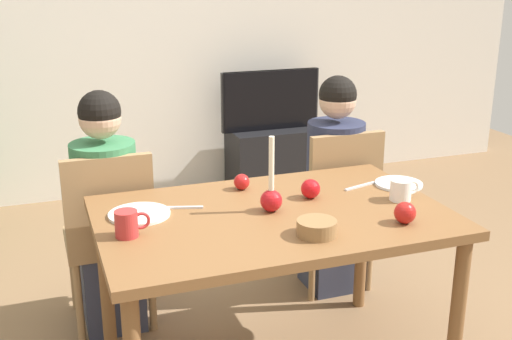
% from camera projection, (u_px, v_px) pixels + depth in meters
% --- Properties ---
extents(back_wall, '(6.40, 0.10, 2.60)m').
position_uv_depth(back_wall, '(147.00, 22.00, 4.72)').
color(back_wall, silver).
rests_on(back_wall, ground).
extents(dining_table, '(1.40, 0.90, 0.75)m').
position_uv_depth(dining_table, '(273.00, 232.00, 2.58)').
color(dining_table, brown).
rests_on(dining_table, ground).
extents(chair_left, '(0.40, 0.40, 0.90)m').
position_uv_depth(chair_left, '(109.00, 230.00, 2.98)').
color(chair_left, '#99754C').
rests_on(chair_left, ground).
extents(chair_right, '(0.40, 0.40, 0.90)m').
position_uv_depth(chair_right, '(336.00, 201.00, 3.36)').
color(chair_right, '#99754C').
rests_on(chair_right, ground).
extents(person_left_child, '(0.30, 0.30, 1.17)m').
position_uv_depth(person_left_child, '(107.00, 217.00, 3.00)').
color(person_left_child, '#33384C').
rests_on(person_left_child, ground).
extents(person_right_child, '(0.30, 0.30, 1.17)m').
position_uv_depth(person_right_child, '(334.00, 188.00, 3.38)').
color(person_right_child, '#33384C').
rests_on(person_right_child, ground).
extents(tv_stand, '(0.64, 0.40, 0.48)m').
position_uv_depth(tv_stand, '(270.00, 158.00, 5.05)').
color(tv_stand, black).
rests_on(tv_stand, ground).
extents(tv, '(0.79, 0.05, 0.46)m').
position_uv_depth(tv, '(271.00, 100.00, 4.91)').
color(tv, black).
rests_on(tv, tv_stand).
extents(candle_centerpiece, '(0.09, 0.09, 0.31)m').
position_uv_depth(candle_centerpiece, '(271.00, 196.00, 2.55)').
color(candle_centerpiece, red).
rests_on(candle_centerpiece, dining_table).
extents(plate_left, '(0.25, 0.25, 0.01)m').
position_uv_depth(plate_left, '(139.00, 214.00, 2.52)').
color(plate_left, white).
rests_on(plate_left, dining_table).
extents(plate_right, '(0.21, 0.21, 0.01)m').
position_uv_depth(plate_right, '(399.00, 184.00, 2.88)').
color(plate_right, silver).
rests_on(plate_right, dining_table).
extents(mug_left, '(0.13, 0.09, 0.10)m').
position_uv_depth(mug_left, '(127.00, 224.00, 2.32)').
color(mug_left, '#B72D2D').
rests_on(mug_left, dining_table).
extents(mug_right, '(0.13, 0.09, 0.09)m').
position_uv_depth(mug_right, '(401.00, 190.00, 2.68)').
color(mug_right, white).
rests_on(mug_right, dining_table).
extents(fork_left, '(0.18, 0.07, 0.01)m').
position_uv_depth(fork_left, '(181.00, 207.00, 2.60)').
color(fork_left, silver).
rests_on(fork_left, dining_table).
extents(fork_right, '(0.18, 0.06, 0.01)m').
position_uv_depth(fork_right, '(360.00, 186.00, 2.85)').
color(fork_right, silver).
rests_on(fork_right, dining_table).
extents(bowl_walnuts, '(0.15, 0.15, 0.06)m').
position_uv_depth(bowl_walnuts, '(317.00, 228.00, 2.33)').
color(bowl_walnuts, olive).
rests_on(bowl_walnuts, dining_table).
extents(apple_near_candle, '(0.09, 0.09, 0.09)m').
position_uv_depth(apple_near_candle, '(405.00, 213.00, 2.44)').
color(apple_near_candle, '#B31A16').
rests_on(apple_near_candle, dining_table).
extents(apple_by_left_plate, '(0.07, 0.07, 0.07)m').
position_uv_depth(apple_by_left_plate, '(242.00, 182.00, 2.81)').
color(apple_by_left_plate, red).
rests_on(apple_by_left_plate, dining_table).
extents(apple_by_right_mug, '(0.08, 0.08, 0.08)m').
position_uv_depth(apple_by_right_mug, '(311.00, 189.00, 2.70)').
color(apple_by_right_mug, red).
rests_on(apple_by_right_mug, dining_table).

